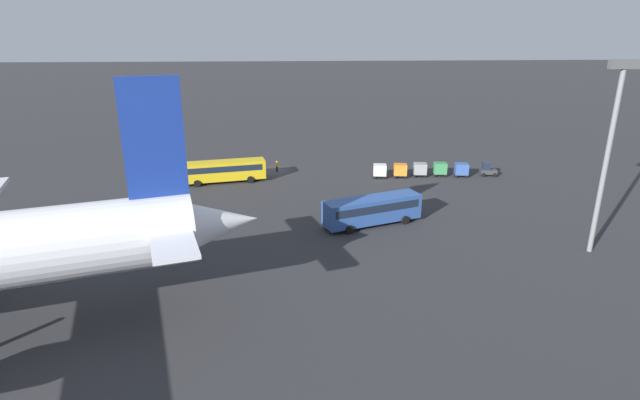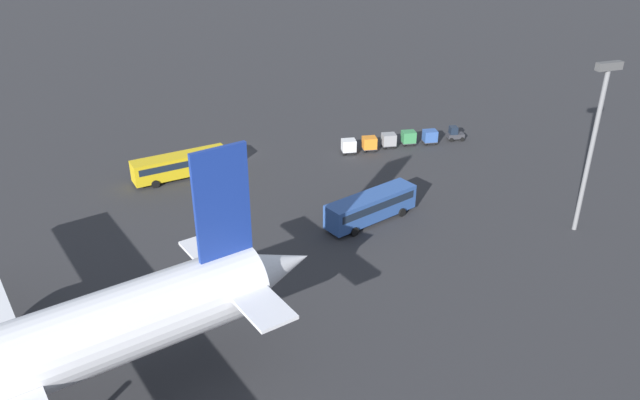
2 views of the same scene
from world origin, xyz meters
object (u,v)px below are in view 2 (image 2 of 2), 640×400
object	(u,v)px
worker_person	(233,149)
cargo_cart_green	(409,137)
shuttle_bus_far	(371,206)
cargo_cart_orange	(369,143)
baggage_tug	(455,134)
cargo_cart_white	(349,146)
cargo_cart_grey	(389,140)
cargo_cart_blue	(430,136)
shuttle_bus_near	(180,164)

from	to	relation	value
worker_person	cargo_cart_green	distance (m)	25.28
shuttle_bus_far	cargo_cart_green	bearing A→B (deg)	-145.41
worker_person	cargo_cart_orange	xyz separation A→B (m)	(-18.66, 4.60, 0.32)
baggage_tug	worker_person	world-z (taller)	baggage_tug
worker_person	cargo_cart_green	size ratio (longest dim) A/B	0.79
shuttle_bus_far	cargo_cart_orange	bearing A→B (deg)	-131.58
worker_person	cargo_cart_white	size ratio (longest dim) A/B	0.79
cargo_cart_green	cargo_cart_white	size ratio (longest dim) A/B	1.00
shuttle_bus_far	cargo_cart_green	xyz separation A→B (m)	(-13.85, -19.32, -0.76)
cargo_cart_green	cargo_cart_grey	xyz separation A→B (m)	(3.13, 0.04, 0.00)
cargo_cart_blue	worker_person	bearing A→B (deg)	-9.87
cargo_cart_white	baggage_tug	bearing A→B (deg)	179.83
cargo_cart_grey	cargo_cart_blue	bearing A→B (deg)	174.64
shuttle_bus_near	cargo_cart_white	distance (m)	23.37
worker_person	cargo_cart_green	bearing A→B (deg)	170.31
shuttle_bus_far	baggage_tug	world-z (taller)	shuttle_bus_far
shuttle_bus_far	baggage_tug	xyz separation A→B (m)	(-21.18, -18.92, -1.01)
baggage_tug	cargo_cart_orange	distance (m)	13.59
shuttle_bus_near	cargo_cart_orange	size ratio (longest dim) A/B	5.66
cargo_cart_green	cargo_cart_orange	bearing A→B (deg)	3.18
cargo_cart_orange	shuttle_bus_near	bearing A→B (deg)	1.38
baggage_tug	shuttle_bus_near	bearing A→B (deg)	10.30
worker_person	cargo_cart_blue	size ratio (longest dim) A/B	0.79
shuttle_bus_far	cargo_cart_green	world-z (taller)	shuttle_bus_far
cargo_cart_blue	cargo_cart_grey	bearing A→B (deg)	-5.36
cargo_cart_green	cargo_cart_orange	distance (m)	6.27
shuttle_bus_far	cargo_cart_white	xyz separation A→B (m)	(-4.46, -18.96, -0.76)
worker_person	cargo_cart_orange	bearing A→B (deg)	166.14
shuttle_bus_far	cargo_cart_blue	distance (m)	25.27
baggage_tug	cargo_cart_green	size ratio (longest dim) A/B	1.17
cargo_cart_orange	cargo_cart_grey	bearing A→B (deg)	-174.31
worker_person	cargo_cart_green	world-z (taller)	cargo_cart_green
cargo_cart_blue	cargo_cart_green	size ratio (longest dim) A/B	1.00
baggage_tug	cargo_cart_grey	distance (m)	10.47
cargo_cart_blue	cargo_cart_green	xyz separation A→B (m)	(3.13, -0.62, 0.00)
shuttle_bus_near	cargo_cart_orange	world-z (taller)	shuttle_bus_near
shuttle_bus_far	worker_person	size ratio (longest dim) A/B	6.76
baggage_tug	cargo_cart_grey	world-z (taller)	baggage_tug
shuttle_bus_near	worker_person	bearing A→B (deg)	-157.28
cargo_cart_orange	cargo_cart_blue	bearing A→B (deg)	178.32
cargo_cart_white	cargo_cart_orange	bearing A→B (deg)	-179.84
shuttle_bus_far	baggage_tug	size ratio (longest dim) A/B	4.56
shuttle_bus_near	worker_person	distance (m)	9.47
shuttle_bus_near	cargo_cart_grey	world-z (taller)	shuttle_bus_near
baggage_tug	cargo_cart_grey	size ratio (longest dim) A/B	1.17
cargo_cart_blue	cargo_cart_orange	world-z (taller)	same
worker_person	cargo_cart_white	distance (m)	16.21
shuttle_bus_near	cargo_cart_white	world-z (taller)	shuttle_bus_near
shuttle_bus_near	cargo_cart_grey	bearing A→B (deg)	170.72
cargo_cart_green	cargo_cart_grey	size ratio (longest dim) A/B	1.00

